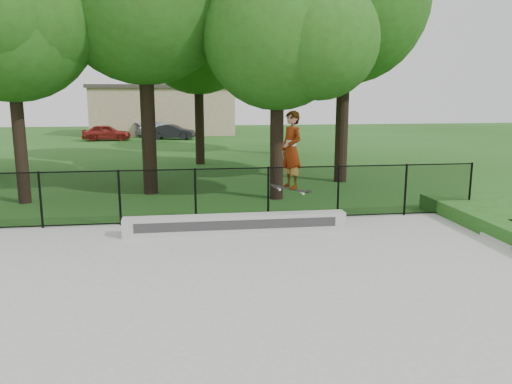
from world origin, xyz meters
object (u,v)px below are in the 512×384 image
car_b (172,132)px  car_c (161,129)px  grind_ledge (236,224)px  car_a (106,133)px  skater_airborne (291,151)px

car_b → car_c: bearing=32.4°
grind_ledge → car_a: bearing=104.7°
car_a → skater_airborne: 28.83m
grind_ledge → car_b: bearing=94.5°
car_b → car_c: size_ratio=0.80×
car_c → car_a: bearing=110.1°
car_a → car_c: (3.94, 3.32, 0.01)m
grind_ledge → car_c: size_ratio=1.42×
skater_airborne → car_c: bearing=98.5°
grind_ledge → car_a: (-7.18, 27.42, 0.32)m
skater_airborne → grind_ledge: bearing=176.8°
grind_ledge → car_c: (-3.24, 30.74, 0.33)m
car_a → car_b: (4.98, 0.40, -0.04)m
grind_ledge → car_c: bearing=96.0°
grind_ledge → car_b: 27.91m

